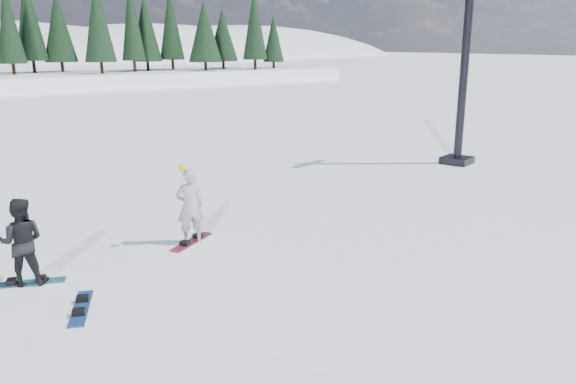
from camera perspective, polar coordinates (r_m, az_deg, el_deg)
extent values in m
plane|color=white|center=(12.22, -12.18, -8.49)|extent=(420.00, 420.00, 0.00)
ellipsoid|color=white|center=(227.11, -4.76, 10.19)|extent=(156.00, 120.00, 50.40)
ellipsoid|color=white|center=(173.64, -13.29, 8.88)|extent=(117.00, 90.00, 45.00)
cone|color=black|center=(66.27, -26.69, 13.82)|extent=(3.20, 3.20, 7.50)
cone|color=black|center=(66.85, -23.95, 14.11)|extent=(3.20, 3.20, 7.50)
cone|color=black|center=(67.57, -21.25, 14.37)|extent=(3.20, 3.20, 7.50)
cone|color=black|center=(68.42, -18.60, 14.59)|extent=(3.20, 3.20, 7.50)
cone|color=black|center=(69.42, -16.02, 14.77)|extent=(3.20, 3.20, 7.50)
cone|color=black|center=(70.54, -13.52, 14.93)|extent=(3.20, 3.20, 7.50)
cone|color=black|center=(71.78, -11.10, 15.05)|extent=(3.20, 3.20, 7.50)
cone|color=black|center=(73.14, -8.76, 15.14)|extent=(3.20, 3.20, 7.50)
cone|color=black|center=(74.61, -6.50, 15.21)|extent=(3.20, 3.20, 7.50)
cone|color=black|center=(76.18, -4.34, 15.25)|extent=(3.20, 3.20, 7.50)
cone|color=black|center=(77.85, -2.26, 15.28)|extent=(3.20, 3.20, 7.50)
cylinder|color=black|center=(23.56, 17.44, 11.45)|extent=(0.33, 0.33, 7.25)
cube|color=black|center=(23.98, 16.79, 3.12)|extent=(1.34, 1.34, 0.27)
imported|color=#A7A6AB|center=(13.85, -9.93, -1.43)|extent=(0.75, 0.56, 1.87)
sphere|color=yellow|center=(13.42, -10.67, 2.41)|extent=(0.18, 0.18, 0.18)
imported|color=black|center=(12.53, -25.45, -4.59)|extent=(1.08, 0.98, 1.82)
cube|color=maroon|center=(14.13, -9.76, -5.01)|extent=(1.43, 1.01, 0.03)
cube|color=teal|center=(12.84, -25.01, -8.36)|extent=(1.50, 0.79, 0.03)
cube|color=#1A4290|center=(11.31, -20.28, -11.01)|extent=(0.83, 1.49, 0.03)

